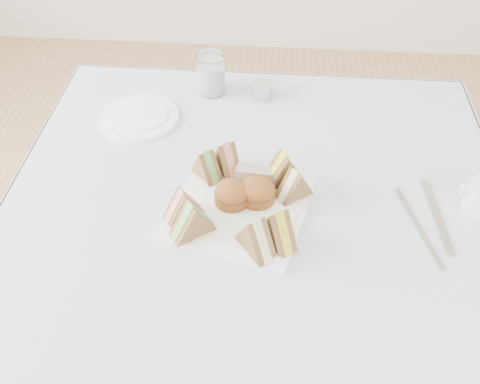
{
  "coord_description": "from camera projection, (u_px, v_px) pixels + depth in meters",
  "views": [
    {
      "loc": [
        0.03,
        -0.73,
        1.51
      ],
      "look_at": [
        -0.03,
        0.0,
        0.8
      ],
      "focal_mm": 40.0,
      "sensor_mm": 36.0,
      "label": 1
    }
  ],
  "objects": [
    {
      "name": "sandwich_bl_b",
      "position": [
        226.0,
        157.0,
        1.1
      ],
      "size": [
        0.07,
        0.09,
        0.07
      ],
      "primitive_type": null,
      "rotation": [
        0.0,
        0.0,
        2.13
      ],
      "color": "olive",
      "rests_on": "serving_plate"
    },
    {
      "name": "sandwich_fl_b",
      "position": [
        192.0,
        218.0,
        0.97
      ],
      "size": [
        0.09,
        0.08,
        0.08
      ],
      "primitive_type": null,
      "rotation": [
        0.0,
        0.0,
        0.59
      ],
      "color": "olive",
      "rests_on": "serving_plate"
    },
    {
      "name": "sandwich_fl_a",
      "position": [
        183.0,
        204.0,
        1.0
      ],
      "size": [
        0.09,
        0.07,
        0.07
      ],
      "primitive_type": null,
      "rotation": [
        0.0,
        0.0,
        0.56
      ],
      "color": "olive",
      "rests_on": "serving_plate"
    },
    {
      "name": "sandwich_br_b",
      "position": [
        283.0,
        168.0,
        1.07
      ],
      "size": [
        0.1,
        0.07,
        0.08
      ],
      "primitive_type": null,
      "rotation": [
        0.0,
        0.0,
        -2.73
      ],
      "color": "olive",
      "rests_on": "serving_plate"
    },
    {
      "name": "tablecloth",
      "position": [
        255.0,
        213.0,
        1.06
      ],
      "size": [
        1.02,
        1.02,
        0.01
      ],
      "primitive_type": "cube",
      "color": "silver",
      "rests_on": "table"
    },
    {
      "name": "tea_strainer",
      "position": [
        262.0,
        91.0,
        1.33
      ],
      "size": [
        0.08,
        0.08,
        0.03
      ],
      "primitive_type": "cylinder",
      "rotation": [
        0.0,
        0.0,
        0.39
      ],
      "color": "#B9BABD",
      "rests_on": "tablecloth"
    },
    {
      "name": "sandwich_bl_a",
      "position": [
        207.0,
        164.0,
        1.09
      ],
      "size": [
        0.07,
        0.08,
        0.07
      ],
      "primitive_type": null,
      "rotation": [
        0.0,
        0.0,
        2.27
      ],
      "color": "olive",
      "rests_on": "serving_plate"
    },
    {
      "name": "side_plate",
      "position": [
        140.0,
        117.0,
        1.27
      ],
      "size": [
        0.21,
        0.21,
        0.01
      ],
      "primitive_type": "cylinder",
      "rotation": [
        0.0,
        0.0,
        0.17
      ],
      "color": "white",
      "rests_on": "tablecloth"
    },
    {
      "name": "table",
      "position": [
        252.0,
        317.0,
        1.32
      ],
      "size": [
        0.9,
        0.9,
        0.74
      ],
      "primitive_type": "cube",
      "color": "brown",
      "rests_on": "floor"
    },
    {
      "name": "pastry_slice",
      "position": [
        254.0,
        175.0,
        1.09
      ],
      "size": [
        0.08,
        0.04,
        0.03
      ],
      "primitive_type": "cube",
      "rotation": [
        0.0,
        0.0,
        -0.09
      ],
      "color": "#BEB58B",
      "rests_on": "serving_plate"
    },
    {
      "name": "fork",
      "position": [
        422.0,
        233.0,
        1.01
      ],
      "size": [
        0.06,
        0.17,
        0.0
      ],
      "primitive_type": "cube",
      "rotation": [
        0.0,
        0.0,
        0.27
      ],
      "color": "#B9BABD",
      "rests_on": "tablecloth"
    },
    {
      "name": "scone_right",
      "position": [
        257.0,
        191.0,
        1.04
      ],
      "size": [
        0.08,
        0.08,
        0.05
      ],
      "primitive_type": "cylinder",
      "rotation": [
        0.0,
        0.0,
        0.17
      ],
      "color": "#905E2E",
      "rests_on": "serving_plate"
    },
    {
      "name": "scone_left",
      "position": [
        232.0,
        194.0,
        1.04
      ],
      "size": [
        0.09,
        0.09,
        0.05
      ],
      "primitive_type": "cylinder",
      "rotation": [
        0.0,
        0.0,
        -0.37
      ],
      "color": "#905E2E",
      "rests_on": "serving_plate"
    },
    {
      "name": "knife",
      "position": [
        437.0,
        216.0,
        1.04
      ],
      "size": [
        0.03,
        0.2,
        0.0
      ],
      "primitive_type": "cube",
      "rotation": [
        0.0,
        0.0,
        0.08
      ],
      "color": "#B9BABD",
      "rests_on": "tablecloth"
    },
    {
      "name": "water_glass",
      "position": [
        211.0,
        74.0,
        1.32
      ],
      "size": [
        0.09,
        0.09,
        0.1
      ],
      "primitive_type": "cylinder",
      "rotation": [
        0.0,
        0.0,
        -0.28
      ],
      "color": "white",
      "rests_on": "tablecloth"
    },
    {
      "name": "sandwich_fr_b",
      "position": [
        256.0,
        234.0,
        0.95
      ],
      "size": [
        0.08,
        0.09,
        0.07
      ],
      "primitive_type": null,
      "rotation": [
        0.0,
        0.0,
        -0.91
      ],
      "color": "olive",
      "rests_on": "serving_plate"
    },
    {
      "name": "sandwich_br_a",
      "position": [
        295.0,
        183.0,
        1.04
      ],
      "size": [
        0.08,
        0.08,
        0.07
      ],
      "primitive_type": null,
      "rotation": [
        0.0,
        0.0,
        -2.45
      ],
      "color": "olive",
      "rests_on": "serving_plate"
    },
    {
      "name": "serving_plate",
      "position": [
        240.0,
        208.0,
        1.05
      ],
      "size": [
        0.31,
        0.31,
        0.01
      ],
      "primitive_type": "cube",
      "rotation": [
        0.0,
        0.0,
        -0.25
      ],
      "color": "white",
      "rests_on": "tablecloth"
    },
    {
      "name": "sandwich_fr_a",
      "position": [
        278.0,
        226.0,
        0.96
      ],
      "size": [
        0.08,
        0.09,
        0.07
      ],
      "primitive_type": null,
      "rotation": [
        0.0,
        0.0,
        -1.0
      ],
      "color": "olive",
      "rests_on": "serving_plate"
    }
  ]
}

